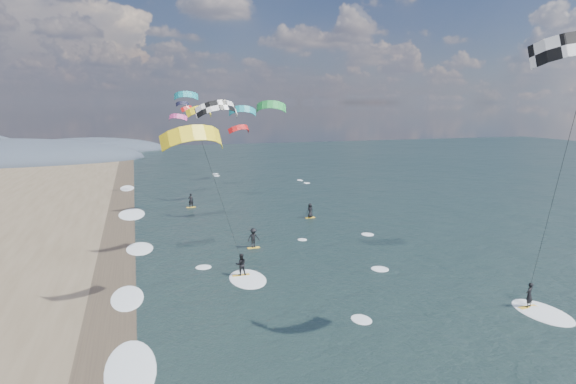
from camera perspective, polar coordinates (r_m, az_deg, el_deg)
name	(u,v)px	position (r m, az deg, el deg)	size (l,w,h in m)	color
wet_sand_strip	(108,335)	(29.21, -20.54, -15.56)	(3.00, 240.00, 0.00)	#382D23
kitesurfer_near_b	(216,186)	(29.64, -8.50, 0.74)	(7.02, 8.51, 12.08)	yellow
far_kitesurfers	(256,221)	(48.14, -3.79, -3.49)	(13.03, 19.04, 1.79)	yellow
bg_kite_field	(208,110)	(71.36, -9.48, 9.54)	(13.84, 72.05, 6.22)	teal
shoreline_surf	(131,299)	(33.51, -18.08, -11.97)	(2.40, 79.40, 0.11)	white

